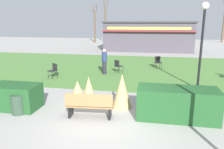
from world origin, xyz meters
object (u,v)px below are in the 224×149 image
at_px(park_bench, 90,105).
at_px(tree_center_bg, 105,23).
at_px(tree_left_bg, 224,22).
at_px(parked_car_west_slot, 124,41).
at_px(cafe_chair_center, 118,65).
at_px(cafe_chair_west, 53,69).
at_px(food_kiosk, 148,36).
at_px(cafe_chair_east, 158,61).
at_px(trash_bin, 18,104).
at_px(lamppost_mid, 202,36).
at_px(tree_right_bg, 95,26).
at_px(person_strolling, 104,61).

xyz_separation_m(park_bench, tree_center_bg, (-6.24, 30.84, 2.80)).
relative_size(park_bench, tree_left_bg, 0.23).
xyz_separation_m(parked_car_west_slot, tree_left_bg, (16.01, 7.81, 2.75)).
relative_size(park_bench, cafe_chair_center, 1.95).
bearing_deg(cafe_chair_west, food_kiosk, 69.85).
bearing_deg(cafe_chair_east, food_kiosk, 95.90).
height_order(cafe_chair_west, cafe_chair_center, same).
bearing_deg(trash_bin, cafe_chair_east, 60.99).
xyz_separation_m(cafe_chair_west, cafe_chair_center, (3.73, 2.10, 0.00)).
relative_size(food_kiosk, tree_center_bg, 1.45).
relative_size(lamppost_mid, food_kiosk, 0.41).
bearing_deg(parked_car_west_slot, cafe_chair_east, -73.87).
height_order(park_bench, tree_right_bg, tree_right_bg).
bearing_deg(tree_center_bg, person_strolling, -77.71).
bearing_deg(park_bench, cafe_chair_center, 91.31).
bearing_deg(person_strolling, lamppost_mid, 21.65).
bearing_deg(lamppost_mid, tree_right_bg, 116.22).
bearing_deg(trash_bin, lamppost_mid, 32.39).
bearing_deg(park_bench, tree_right_bg, 104.82).
xyz_separation_m(person_strolling, parked_car_west_slot, (-1.23, 19.14, -0.22)).
bearing_deg(lamppost_mid, tree_center_bg, 112.18).
height_order(cafe_chair_east, tree_right_bg, tree_right_bg).
distance_m(lamppost_mid, parked_car_west_slot, 22.58).
bearing_deg(cafe_chair_center, park_bench, -88.69).
bearing_deg(lamppost_mid, person_strolling, 157.24).
bearing_deg(lamppost_mid, cafe_chair_east, 111.68).
xyz_separation_m(lamppost_mid, food_kiosk, (-3.05, 15.40, -0.96)).
bearing_deg(tree_right_bg, lamppost_mid, -63.78).
xyz_separation_m(cafe_chair_west, cafe_chair_east, (6.45, 4.17, 0.00)).
height_order(trash_bin, cafe_chair_east, cafe_chair_east).
relative_size(cafe_chair_center, tree_left_bg, 0.12).
xyz_separation_m(food_kiosk, tree_left_bg, (12.32, 13.86, 1.63)).
distance_m(food_kiosk, cafe_chair_east, 10.58).
bearing_deg(trash_bin, tree_left_bg, 63.98).
xyz_separation_m(lamppost_mid, tree_right_bg, (-12.30, 24.96, 0.09)).
height_order(lamppost_mid, cafe_chair_west, lamppost_mid).
xyz_separation_m(food_kiosk, tree_center_bg, (-7.70, 10.97, 1.52)).
relative_size(food_kiosk, cafe_chair_east, 11.88).
height_order(parked_car_west_slot, tree_right_bg, tree_right_bg).
bearing_deg(food_kiosk, tree_left_bg, 48.37).
bearing_deg(tree_right_bg, tree_center_bg, 42.38).
xyz_separation_m(food_kiosk, tree_right_bg, (-9.25, 9.56, 1.05)).
bearing_deg(cafe_chair_east, tree_left_bg, 65.20).
distance_m(parked_car_west_slot, tree_right_bg, 6.92).
distance_m(cafe_chair_west, cafe_chair_center, 4.28).
height_order(park_bench, cafe_chair_west, park_bench).
height_order(person_strolling, tree_left_bg, tree_left_bg).
relative_size(lamppost_mid, person_strolling, 2.56).
distance_m(person_strolling, tree_left_bg, 30.84).
bearing_deg(cafe_chair_center, cafe_chair_east, 37.31).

